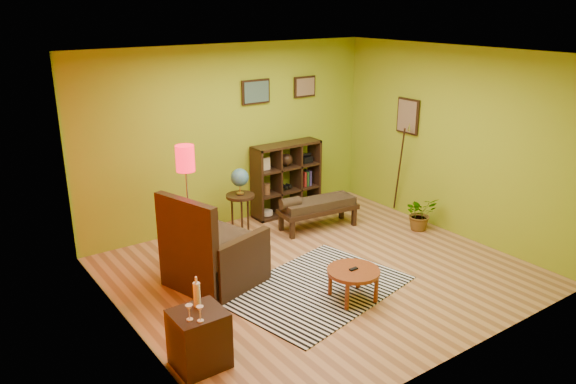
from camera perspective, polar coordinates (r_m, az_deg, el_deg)
ground at (r=7.48m, az=3.23°, el=-8.07°), size 5.00×5.00×0.00m
room_shell at (r=6.82m, az=2.82°, el=5.39°), size 5.04×4.54×2.82m
zebra_rug at (r=7.06m, az=2.95°, el=-9.76°), size 2.45×1.94×0.01m
coffee_table at (r=6.73m, az=6.66°, el=-8.25°), size 0.63×0.63×0.41m
armchair at (r=7.09m, az=-7.78°, el=-6.47°), size 1.24×1.23×1.22m
side_cabinet at (r=5.65m, az=-9.02°, el=-14.47°), size 0.50×0.45×0.90m
floor_lamp at (r=7.28m, az=-10.34°, el=2.26°), size 0.25×0.25×1.66m
globe_table at (r=8.36m, az=-4.91°, el=0.70°), size 0.43×0.43×1.05m
cube_shelf at (r=9.27m, az=-0.08°, el=1.37°), size 1.20×0.35×1.20m
bench at (r=8.70m, az=2.89°, el=-1.42°), size 1.31×0.60×0.58m
potted_plant at (r=8.95m, az=13.25°, el=-2.47°), size 0.62×0.65×0.42m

